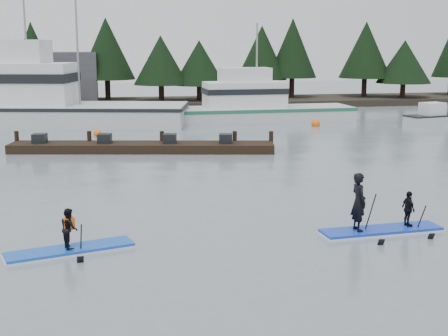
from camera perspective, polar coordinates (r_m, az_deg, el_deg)
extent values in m
plane|color=slate|center=(18.01, 3.58, -7.09)|extent=(160.00, 160.00, 0.00)
cube|color=#2D281E|center=(58.96, -6.56, 5.91)|extent=(70.00, 8.00, 0.60)
cube|color=silver|center=(46.73, -16.08, 3.98)|extent=(20.94, 9.89, 2.69)
cube|color=white|center=(47.29, -19.08, 7.30)|extent=(9.75, 5.93, 2.92)
cylinder|color=gray|center=(46.73, -17.65, 10.73)|extent=(0.14, 0.14, 8.42)
cube|color=silver|center=(47.63, 3.74, 4.47)|extent=(13.38, 4.14, 1.90)
cube|color=white|center=(47.04, 1.88, 6.73)|extent=(6.05, 2.89, 1.90)
cylinder|color=gray|center=(47.15, 3.01, 9.33)|extent=(0.14, 0.14, 6.18)
cube|color=silver|center=(48.45, 19.20, 4.26)|extent=(5.82, 2.90, 0.65)
cube|color=black|center=(33.83, -7.50, 1.89)|extent=(14.22, 4.53, 0.47)
sphere|color=#FF650C|center=(40.19, -11.47, 2.89)|extent=(0.51, 0.51, 0.51)
sphere|color=#FF650C|center=(44.65, 8.37, 3.80)|extent=(0.63, 0.63, 0.63)
cube|color=blue|center=(17.91, -13.88, -7.29)|extent=(3.59, 1.78, 0.13)
imported|color=black|center=(17.72, -13.98, -5.36)|extent=(0.56, 0.64, 1.12)
cube|color=orange|center=(17.68, -14.00, -4.94)|extent=(0.34, 0.27, 0.32)
cylinder|color=black|center=(17.70, -12.95, -6.91)|extent=(0.15, 0.85, 1.45)
cube|color=#1539C5|center=(19.75, 14.17, -5.55)|extent=(3.85, 1.18, 0.13)
imported|color=black|center=(19.13, 12.21, -3.04)|extent=(0.47, 0.68, 1.77)
cylinder|color=black|center=(19.17, 13.12, -4.40)|extent=(0.10, 0.99, 1.67)
imported|color=black|center=(20.04, 16.51, -3.60)|extent=(0.32, 0.67, 1.10)
cylinder|color=black|center=(20.11, 17.37, -4.98)|extent=(0.09, 0.85, 1.44)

